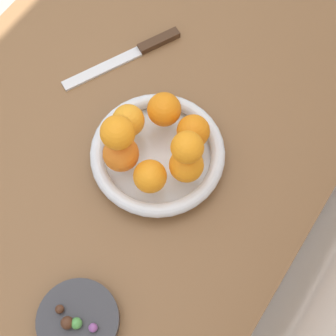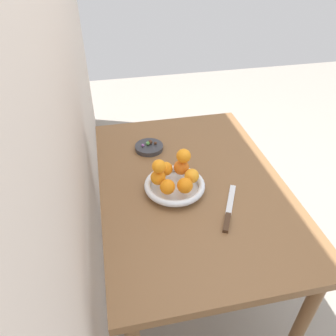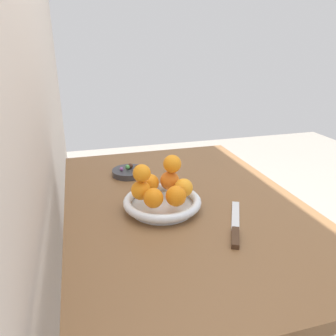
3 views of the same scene
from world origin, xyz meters
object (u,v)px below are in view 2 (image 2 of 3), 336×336
object	(u,v)px
orange_7	(159,166)
candy_ball_0	(148,143)
orange_1	(158,177)
orange_3	(185,185)
fruit_bowl	(175,186)
orange_4	(192,176)
candy_dish	(149,147)
orange_2	(167,187)
dining_table	(191,198)
orange_0	(166,169)
candy_ball_2	(150,142)
knife	(229,211)
orange_6	(184,156)
candy_ball_3	(143,145)
orange_5	(181,167)
candy_ball_1	(155,143)

from	to	relation	value
orange_7	candy_ball_0	distance (m)	0.33
orange_1	orange_7	distance (m)	0.06
orange_3	fruit_bowl	bearing A→B (deg)	22.95
orange_4	fruit_bowl	bearing A→B (deg)	82.95
candy_dish	orange_7	distance (m)	0.33
orange_2	orange_3	bearing A→B (deg)	-96.56
orange_2	orange_4	distance (m)	0.12
dining_table	orange_0	world-z (taller)	orange_0
candy_dish	candy_ball_2	distance (m)	0.03
dining_table	knife	bearing A→B (deg)	-155.38
dining_table	orange_2	bearing A→B (deg)	125.25
orange_0	candy_ball_2	xyz separation A→B (m)	(0.26, 0.02, -0.04)
orange_0	orange_3	bearing A→B (deg)	-157.05
candy_dish	orange_6	size ratio (longest dim) A/B	2.30
orange_7	knife	distance (m)	0.31
orange_7	candy_ball_2	distance (m)	0.33
orange_2	candy_ball_3	world-z (taller)	orange_2
orange_5	orange_6	bearing A→B (deg)	-143.04
fruit_bowl	candy_dish	bearing A→B (deg)	9.88
dining_table	candy_ball_1	world-z (taller)	candy_ball_1
orange_4	candy_ball_0	world-z (taller)	orange_4
fruit_bowl	candy_ball_0	size ratio (longest dim) A/B	13.20
orange_1	orange_3	world-z (taller)	orange_3
fruit_bowl	orange_6	size ratio (longest dim) A/B	4.22
fruit_bowl	orange_4	bearing A→B (deg)	-97.05
orange_5	orange_3	bearing A→B (deg)	173.14
candy_dish	orange_1	distance (m)	0.31
orange_0	candy_ball_1	world-z (taller)	orange_0
orange_4	knife	size ratio (longest dim) A/B	0.24
orange_2	candy_ball_2	xyz separation A→B (m)	(0.38, 0.01, -0.04)
orange_3	orange_7	world-z (taller)	orange_7
orange_7	orange_1	bearing A→B (deg)	36.81
candy_dish	orange_0	bearing A→B (deg)	-173.36
fruit_bowl	orange_7	bearing A→B (deg)	86.86
orange_4	orange_0	bearing A→B (deg)	53.86
fruit_bowl	orange_5	xyz separation A→B (m)	(0.05, -0.04, 0.05)
orange_0	orange_1	world-z (taller)	orange_1
orange_4	candy_ball_3	bearing A→B (deg)	25.49
orange_3	candy_ball_0	bearing A→B (deg)	12.58
orange_2	orange_6	distance (m)	0.14
orange_0	knife	xyz separation A→B (m)	(-0.22, -0.20, -0.06)
orange_2	candy_ball_3	bearing A→B (deg)	6.88
orange_5	candy_ball_1	bearing A→B (deg)	13.32
orange_6	knife	world-z (taller)	orange_6
candy_dish	candy_ball_1	xyz separation A→B (m)	(0.00, -0.03, 0.02)
fruit_bowl	dining_table	bearing A→B (deg)	-68.17
orange_7	knife	bearing A→B (deg)	-125.67
orange_7	candy_ball_1	world-z (taller)	orange_7
orange_6	orange_7	distance (m)	0.11
orange_4	candy_ball_0	bearing A→B (deg)	21.07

